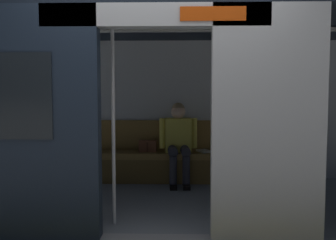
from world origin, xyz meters
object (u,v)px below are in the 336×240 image
object	(u,v)px
train_car	(155,80)
bench_seat	(164,159)
handbag	(148,146)
book	(204,151)
person_seated	(179,138)
grab_pole_door	(113,122)

from	to	relation	value
train_car	bench_seat	bearing A→B (deg)	-93.74
handbag	book	distance (m)	0.83
handbag	bench_seat	bearing A→B (deg)	172.43
handbag	person_seated	bearing A→B (deg)	169.45
train_car	book	xyz separation A→B (m)	(-0.65, -1.05, -1.02)
person_seated	handbag	distance (m)	0.48
bench_seat	handbag	world-z (taller)	handbag
bench_seat	person_seated	world-z (taller)	person_seated
person_seated	handbag	bearing A→B (deg)	-10.55
bench_seat	grab_pole_door	world-z (taller)	grab_pole_door
bench_seat	handbag	size ratio (longest dim) A/B	9.77
bench_seat	book	size ratio (longest dim) A/B	11.55
person_seated	handbag	world-z (taller)	person_seated
train_car	person_seated	size ratio (longest dim) A/B	5.46
train_car	book	bearing A→B (deg)	-121.83
grab_pole_door	person_seated	bearing A→B (deg)	-110.00
grab_pole_door	book	bearing A→B (deg)	-118.65
grab_pole_door	bench_seat	bearing A→B (deg)	-103.37
book	grab_pole_door	bearing A→B (deg)	36.49
train_car	handbag	world-z (taller)	train_car
handbag	grab_pole_door	size ratio (longest dim) A/B	0.12
handbag	book	size ratio (longest dim) A/B	1.18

